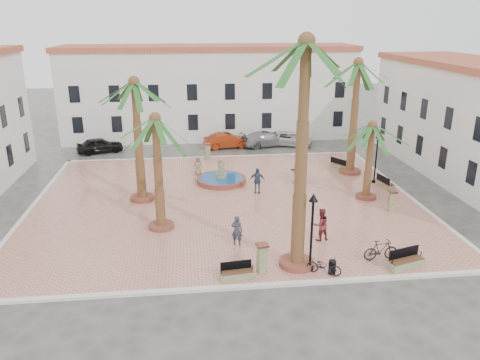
{
  "coord_description": "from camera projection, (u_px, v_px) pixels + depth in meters",
  "views": [
    {
      "loc": [
        -2.42,
        -30.04,
        12.03
      ],
      "look_at": [
        1.0,
        0.0,
        1.6
      ],
      "focal_mm": 35.0,
      "sensor_mm": 36.0,
      "label": 1
    }
  ],
  "objects": [
    {
      "name": "bench_ne",
      "position": [
        339.0,
        166.0,
        39.17
      ],
      "size": [
        1.37,
        1.7,
        0.89
      ],
      "rotation": [
        0.0,
        0.0,
        2.15
      ],
      "color": "#85875C",
      "rests_on": "plaza"
    },
    {
      "name": "palm_ne",
      "position": [
        357.0,
        75.0,
        35.64
      ],
      "size": [
        5.74,
        5.74,
        9.18
      ],
      "color": "brown",
      "rests_on": "plaza"
    },
    {
      "name": "palm_e",
      "position": [
        372.0,
        135.0,
        31.34
      ],
      "size": [
        4.59,
        4.59,
        5.54
      ],
      "color": "brown",
      "rests_on": "plaza"
    },
    {
      "name": "cyclist_a",
      "position": [
        237.0,
        230.0,
        25.71
      ],
      "size": [
        0.72,
        0.58,
        1.73
      ],
      "primitive_type": "imported",
      "rotation": [
        0.0,
        0.0,
        2.85
      ],
      "color": "#2F3044",
      "rests_on": "plaza"
    },
    {
      "name": "building_north",
      "position": [
        209.0,
        91.0,
        49.62
      ],
      "size": [
        30.4,
        7.4,
        9.5
      ],
      "color": "white",
      "rests_on": "ground"
    },
    {
      "name": "fountain",
      "position": [
        221.0,
        179.0,
        35.85
      ],
      "size": [
        3.78,
        3.78,
        1.96
      ],
      "color": "brown",
      "rests_on": "plaza"
    },
    {
      "name": "bicycle_a",
      "position": [
        324.0,
        266.0,
        22.85
      ],
      "size": [
        1.8,
        1.32,
        0.9
      ],
      "primitive_type": "imported",
      "rotation": [
        0.0,
        0.0,
        1.1
      ],
      "color": "black",
      "rests_on": "plaza"
    },
    {
      "name": "ground",
      "position": [
        226.0,
        202.0,
        32.39
      ],
      "size": [
        120.0,
        120.0,
        0.0
      ],
      "primitive_type": "plane",
      "color": "#56544F",
      "rests_on": "ground"
    },
    {
      "name": "car_red",
      "position": [
        227.0,
        141.0,
        45.86
      ],
      "size": [
        4.71,
        2.37,
        1.48
      ],
      "primitive_type": "imported",
      "rotation": [
        0.0,
        0.0,
        1.76
      ],
      "color": "maroon",
      "rests_on": "ground"
    },
    {
      "name": "palm_s",
      "position": [
        305.0,
        67.0,
        20.6
      ],
      "size": [
        5.8,
        5.8,
        11.37
      ],
      "color": "brown",
      "rests_on": "plaza"
    },
    {
      "name": "car_silver",
      "position": [
        266.0,
        139.0,
        46.52
      ],
      "size": [
        5.5,
        3.39,
        1.49
      ],
      "primitive_type": "imported",
      "rotation": [
        0.0,
        0.0,
        1.84
      ],
      "color": "#9E9DA5",
      "rests_on": "ground"
    },
    {
      "name": "kerb_n",
      "position": [
        216.0,
        157.0,
        42.7
      ],
      "size": [
        26.3,
        0.3,
        0.16
      ],
      "primitive_type": "cube",
      "color": "silver",
      "rests_on": "ground"
    },
    {
      "name": "lamppost_s",
      "position": [
        312.0,
        219.0,
        22.53
      ],
      "size": [
        0.44,
        0.44,
        4.07
      ],
      "color": "black",
      "rests_on": "plaza"
    },
    {
      "name": "bollard_e",
      "position": [
        392.0,
        201.0,
        30.31
      ],
      "size": [
        0.56,
        0.56,
        1.4
      ],
      "rotation": [
        0.0,
        0.0,
        -0.12
      ],
      "color": "#85875C",
      "rests_on": "plaza"
    },
    {
      "name": "bench_e",
      "position": [
        385.0,
        184.0,
        34.72
      ],
      "size": [
        0.84,
        1.81,
        0.92
      ],
      "rotation": [
        0.0,
        0.0,
        1.76
      ],
      "color": "#85875C",
      "rests_on": "plaza"
    },
    {
      "name": "car_white",
      "position": [
        288.0,
        139.0,
        46.87
      ],
      "size": [
        5.38,
        3.79,
        1.36
      ],
      "primitive_type": "imported",
      "rotation": [
        0.0,
        0.0,
        1.22
      ],
      "color": "beige",
      "rests_on": "ground"
    },
    {
      "name": "pedestrian_north",
      "position": [
        140.0,
        153.0,
        40.5
      ],
      "size": [
        0.75,
        1.2,
        1.77
      ],
      "primitive_type": "imported",
      "rotation": [
        0.0,
        0.0,
        1.48
      ],
      "color": "#454549",
      "rests_on": "plaza"
    },
    {
      "name": "kerb_s",
      "position": [
        245.0,
        287.0,
        22.03
      ],
      "size": [
        26.3,
        0.3,
        0.16
      ],
      "primitive_type": "cube",
      "color": "silver",
      "rests_on": "ground"
    },
    {
      "name": "kerb_w",
      "position": [
        30.0,
        209.0,
        30.98
      ],
      "size": [
        0.3,
        22.3,
        0.16
      ],
      "primitive_type": "cube",
      "color": "silver",
      "rests_on": "ground"
    },
    {
      "name": "car_black",
      "position": [
        100.0,
        145.0,
        44.21
      ],
      "size": [
        4.57,
        2.92,
        1.45
      ],
      "primitive_type": "imported",
      "rotation": [
        0.0,
        0.0,
        1.88
      ],
      "color": "black",
      "rests_on": "ground"
    },
    {
      "name": "kerb_e",
      "position": [
        405.0,
        194.0,
        33.76
      ],
      "size": [
        0.3,
        22.3,
        0.16
      ],
      "primitive_type": "cube",
      "color": "silver",
      "rests_on": "ground"
    },
    {
      "name": "bench_se",
      "position": [
        406.0,
        263.0,
        23.49
      ],
      "size": [
        2.01,
        1.11,
        1.02
      ],
      "rotation": [
        0.0,
        0.0,
        0.29
      ],
      "color": "#85875C",
      "rests_on": "plaza"
    },
    {
      "name": "pedestrian_east",
      "position": [
        297.0,
        173.0,
        35.52
      ],
      "size": [
        0.79,
        1.57,
        1.61
      ],
      "primitive_type": "imported",
      "rotation": [
        0.0,
        0.0,
        -1.35
      ],
      "color": "gray",
      "rests_on": "plaza"
    },
    {
      "name": "pedestrian_fountain_b",
      "position": [
        257.0,
        180.0,
        33.47
      ],
      "size": [
        1.16,
        0.65,
        1.87
      ],
      "primitive_type": "imported",
      "rotation": [
        0.0,
        0.0,
        -0.19
      ],
      "color": "#374D65",
      "rests_on": "plaza"
    },
    {
      "name": "plaza",
      "position": [
        226.0,
        201.0,
        32.37
      ],
      "size": [
        26.0,
        22.0,
        0.15
      ],
      "primitive_type": "cube",
      "color": "tan",
      "rests_on": "ground"
    },
    {
      "name": "pedestrian_fountain_a",
      "position": [
        198.0,
        166.0,
        37.31
      ],
      "size": [
        0.76,
        0.51,
        1.54
      ],
      "primitive_type": "imported",
      "rotation": [
        0.0,
        0.0,
        -0.03
      ],
      "color": "#8E7D5A",
      "rests_on": "plaza"
    },
    {
      "name": "bollard_n",
      "position": [
        207.0,
        151.0,
        41.35
      ],
      "size": [
        0.63,
        0.63,
        1.51
      ],
      "rotation": [
        0.0,
        0.0,
        0.19
      ],
      "color": "#85875C",
      "rests_on": "plaza"
    },
    {
      "name": "bicycle_b",
      "position": [
        381.0,
        250.0,
        24.19
      ],
      "size": [
        1.88,
        0.63,
        1.11
      ],
      "primitive_type": "imported",
      "rotation": [
        0.0,
        0.0,
        1.63
      ],
      "color": "black",
      "rests_on": "plaza"
    },
    {
      "name": "palm_nw",
      "position": [
        135.0,
        96.0,
        30.17
      ],
      "size": [
        5.44,
        5.44,
        8.46
      ],
      "color": "brown",
      "rests_on": "plaza"
    },
    {
      "name": "lamppost_e",
      "position": [
        377.0,
        149.0,
        35.06
      ],
      "size": [
        0.42,
        0.42,
        3.87
      ],
      "color": "black",
      "rests_on": "plaza"
    },
    {
      "name": "bench_s",
      "position": [
        237.0,
        274.0,
        22.52
      ],
      "size": [
        1.67,
        0.67,
        0.86
      ],
      "rotation": [
        0.0,
        0.0,
        0.11
      ],
      "color": "#85875C",
      "rests_on": "plaza"
    },
    {
      "name": "bollard_se",
      "position": [
        262.0,
        258.0,
        22.93
      ],
      "size": [
        0.65,
        0.65,
        1.54
      ],
      "rotation": [
        0.0,
        0.0,
        0.2
      ],
      "color": "#85875C",
      "rests_on": "plaza"
    },
    {
      "name": "cyclist_b",
      "position": [
        321.0,
        225.0,
        26.25
      ],
      "size": [
        1.08,
        0.94,
        1.9
      ],
      "primitive_type": "imported",
      "rotation": [
        0.0,
        0.0,
        3.41
      ],
      "color": "maroon",
      "rests_on": "plaza"
    },
    {
      "name": "palm_sw",
      "position": [
        156.0,
        132.0,
        26.23
      ],
      "size": [
        4.98,
        4.98,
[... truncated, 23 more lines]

